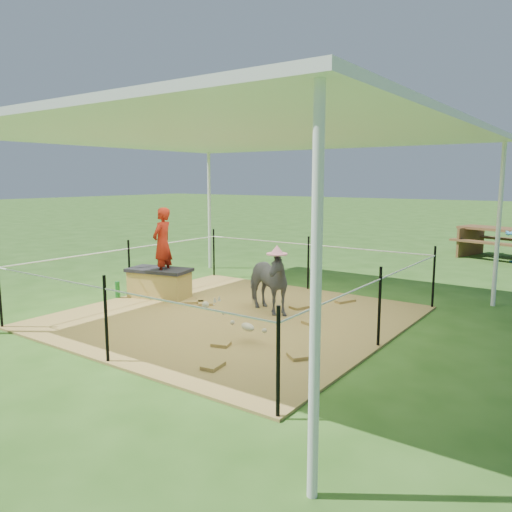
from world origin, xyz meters
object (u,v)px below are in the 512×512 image
Objects in this scene: green_bottle at (117,290)px; pony at (265,281)px; foal at (248,325)px; picnic_table_near at (499,243)px; straw_bale at (160,284)px; woman at (162,237)px.

green_bottle is 2.68m from pony.
foal reaches higher than green_bottle.
picnic_table_near reaches higher than green_bottle.
foal is at bearing -21.61° from straw_bale.
green_bottle is at bearing -68.21° from woman.
green_bottle is at bearing -101.84° from picnic_table_near.
pony is at bearing 14.93° from green_bottle.
foal is (3.19, -0.59, 0.08)m from green_bottle.
woman is (0.10, 0.00, 0.82)m from straw_bale.
pony is at bearing 84.07° from woman.
green_bottle is 9.62m from picnic_table_near.
woman is 4.32× the size of green_bottle.
picnic_table_near is at bearing 62.34° from green_bottle.
green_bottle is 0.25× the size of pony.
woman reaches higher than foal.
foal is 9.21m from picnic_table_near.
woman is at bearing -179.92° from foal.
woman reaches higher than green_bottle.
foal is (2.54, -1.04, -0.82)m from woman.
straw_bale is 1.29× the size of foal.
woman is at bearing 120.01° from pony.
foal is at bearing 54.72° from woman.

